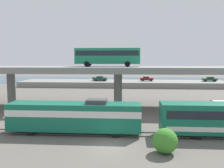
{
  "coord_description": "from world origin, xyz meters",
  "views": [
    {
      "loc": [
        2.02,
        -23.47,
        8.85
      ],
      "look_at": [
        -0.7,
        14.3,
        4.94
      ],
      "focal_mm": 38.1,
      "sensor_mm": 36.0,
      "label": 1
    }
  ],
  "objects": [
    {
      "name": "ground_plane",
      "position": [
        0.0,
        0.0,
        0.0
      ],
      "size": [
        260.0,
        260.0,
        0.0
      ],
      "primitive_type": "plane",
      "color": "#605B54"
    },
    {
      "name": "rail_strip_near",
      "position": [
        0.0,
        3.24,
        0.06
      ],
      "size": [
        110.0,
        0.12,
        0.12
      ],
      "primitive_type": "cube",
      "color": "#59544C",
      "rests_on": "ground_plane"
    },
    {
      "name": "rail_strip_far",
      "position": [
        0.0,
        4.76,
        0.06
      ],
      "size": [
        110.0,
        0.12,
        0.12
      ],
      "primitive_type": "cube",
      "color": "#59544C",
      "rests_on": "ground_plane"
    },
    {
      "name": "train_locomotive",
      "position": [
        -5.25,
        4.0,
        2.19
      ],
      "size": [
        16.87,
        3.04,
        4.18
      ],
      "rotation": [
        0.0,
        0.0,
        3.14
      ],
      "color": "#14664C",
      "rests_on": "ground_plane"
    },
    {
      "name": "highway_overpass",
      "position": [
        -0.0,
        20.0,
        6.78
      ],
      "size": [
        96.0,
        11.33,
        7.54
      ],
      "color": "gray",
      "rests_on": "ground_plane"
    },
    {
      "name": "transit_bus_on_overpass",
      "position": [
        -2.02,
        20.88,
        9.6
      ],
      "size": [
        12.0,
        2.68,
        3.4
      ],
      "rotation": [
        0.0,
        0.0,
        3.14
      ],
      "color": "#197A56",
      "rests_on": "highway_overpass"
    },
    {
      "name": "pier_parking_lot",
      "position": [
        0.0,
        55.0,
        0.88
      ],
      "size": [
        67.13,
        12.21,
        1.76
      ],
      "primitive_type": "cube",
      "color": "gray",
      "rests_on": "ground_plane"
    },
    {
      "name": "parked_car_0",
      "position": [
        -7.51,
        54.48,
        2.53
      ],
      "size": [
        4.47,
        1.96,
        1.5
      ],
      "color": "#0C4C26",
      "rests_on": "pier_parking_lot"
    },
    {
      "name": "parked_car_1",
      "position": [
        7.79,
        55.45,
        2.53
      ],
      "size": [
        4.29,
        1.87,
        1.5
      ],
      "color": "maroon",
      "rests_on": "pier_parking_lot"
    },
    {
      "name": "parked_car_2",
      "position": [
        -8.02,
        57.2,
        2.53
      ],
      "size": [
        4.66,
        1.97,
        1.5
      ],
      "rotation": [
        0.0,
        0.0,
        3.14
      ],
      "color": "black",
      "rests_on": "pier_parking_lot"
    },
    {
      "name": "parked_car_3",
      "position": [
        28.12,
        55.25,
        2.53
      ],
      "size": [
        4.47,
        1.92,
        1.5
      ],
      "rotation": [
        0.0,
        0.0,
        3.14
      ],
      "color": "#0C4C26",
      "rests_on": "pier_parking_lot"
    },
    {
      "name": "harbor_water",
      "position": [
        0.0,
        78.0,
        0.0
      ],
      "size": [
        140.0,
        36.0,
        0.01
      ],
      "primitive_type": "cube",
      "color": "navy",
      "rests_on": "ground_plane"
    },
    {
      "name": "shrub_right",
      "position": [
        5.47,
        -1.39,
        1.19
      ],
      "size": [
        2.39,
        2.39,
        2.39
      ],
      "primitive_type": "sphere",
      "color": "#3A832A",
      "rests_on": "ground_plane"
    }
  ]
}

